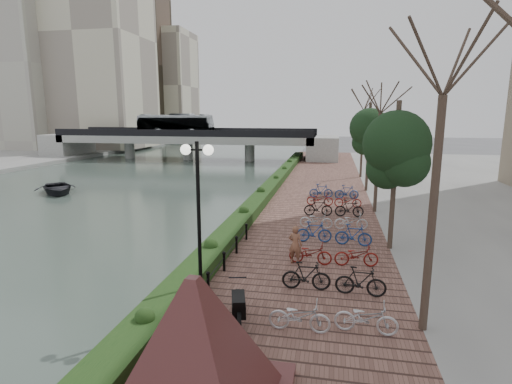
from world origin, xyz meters
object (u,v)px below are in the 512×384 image
(pedestrian, at_px, (295,245))
(boat, at_px, (57,188))
(lamppost, at_px, (198,190))
(motorcycle, at_px, (238,304))
(granite_monument, at_px, (195,349))

(pedestrian, height_order, boat, pedestrian)
(lamppost, height_order, motorcycle, lamppost)
(granite_monument, bearing_deg, boat, 131.98)
(motorcycle, relative_size, pedestrian, 1.11)
(granite_monument, distance_m, boat, 29.38)
(motorcycle, distance_m, boat, 26.62)
(granite_monument, height_order, pedestrian, granite_monument)
(granite_monument, xyz_separation_m, lamppost, (-1.48, 4.67, 2.18))
(motorcycle, xyz_separation_m, pedestrian, (1.17, 4.92, 0.24))
(lamppost, relative_size, motorcycle, 2.95)
(lamppost, height_order, pedestrian, lamppost)
(granite_monument, xyz_separation_m, motorcycle, (-0.05, 3.78, -0.96))
(motorcycle, xyz_separation_m, boat, (-19.57, 18.03, -0.56))
(granite_monument, height_order, motorcycle, granite_monument)
(lamppost, bearing_deg, granite_monument, -72.37)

